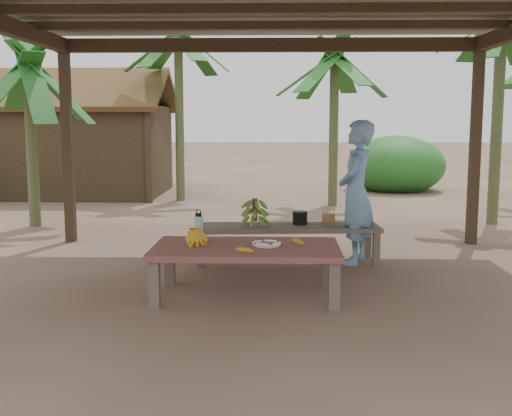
{
  "coord_description": "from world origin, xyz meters",
  "views": [
    {
      "loc": [
        0.06,
        -6.53,
        1.72
      ],
      "look_at": [
        -0.12,
        0.07,
        0.8
      ],
      "focal_mm": 45.0,
      "sensor_mm": 36.0,
      "label": 1
    }
  ],
  "objects_px": {
    "woman": "(356,193)",
    "work_table": "(246,253)",
    "cooking_pot": "(300,218)",
    "bench": "(287,230)",
    "ripe_banana_bunch": "(192,235)",
    "water_flask": "(199,227)",
    "plate": "(267,244)"
  },
  "relations": [
    {
      "from": "plate",
      "to": "work_table",
      "type": "bearing_deg",
      "value": -176.37
    },
    {
      "from": "water_flask",
      "to": "woman",
      "type": "distance_m",
      "value": 2.13
    },
    {
      "from": "water_flask",
      "to": "ripe_banana_bunch",
      "type": "bearing_deg",
      "value": -103.62
    },
    {
      "from": "plate",
      "to": "cooking_pot",
      "type": "height_order",
      "value": "cooking_pot"
    },
    {
      "from": "water_flask",
      "to": "woman",
      "type": "bearing_deg",
      "value": 35.42
    },
    {
      "from": "work_table",
      "to": "water_flask",
      "type": "bearing_deg",
      "value": 153.26
    },
    {
      "from": "bench",
      "to": "ripe_banana_bunch",
      "type": "height_order",
      "value": "ripe_banana_bunch"
    },
    {
      "from": "plate",
      "to": "woman",
      "type": "relative_size",
      "value": 0.16
    },
    {
      "from": "work_table",
      "to": "cooking_pot",
      "type": "distance_m",
      "value": 1.7
    },
    {
      "from": "ripe_banana_bunch",
      "to": "water_flask",
      "type": "relative_size",
      "value": 0.92
    },
    {
      "from": "work_table",
      "to": "bench",
      "type": "bearing_deg",
      "value": 74.48
    },
    {
      "from": "work_table",
      "to": "plate",
      "type": "distance_m",
      "value": 0.22
    },
    {
      "from": "water_flask",
      "to": "cooking_pot",
      "type": "xyz_separation_m",
      "value": [
        1.07,
        1.34,
        -0.11
      ]
    },
    {
      "from": "water_flask",
      "to": "plate",
      "type": "bearing_deg",
      "value": -19.14
    },
    {
      "from": "water_flask",
      "to": "woman",
      "type": "height_order",
      "value": "woman"
    },
    {
      "from": "work_table",
      "to": "ripe_banana_bunch",
      "type": "xyz_separation_m",
      "value": [
        -0.54,
        0.06,
        0.16
      ]
    },
    {
      "from": "ripe_banana_bunch",
      "to": "water_flask",
      "type": "height_order",
      "value": "water_flask"
    },
    {
      "from": "bench",
      "to": "ripe_banana_bunch",
      "type": "distance_m",
      "value": 1.75
    },
    {
      "from": "woman",
      "to": "work_table",
      "type": "bearing_deg",
      "value": -21.99
    },
    {
      "from": "ripe_banana_bunch",
      "to": "work_table",
      "type": "bearing_deg",
      "value": -6.12
    },
    {
      "from": "plate",
      "to": "woman",
      "type": "height_order",
      "value": "woman"
    },
    {
      "from": "plate",
      "to": "water_flask",
      "type": "height_order",
      "value": "water_flask"
    },
    {
      "from": "ripe_banana_bunch",
      "to": "woman",
      "type": "distance_m",
      "value": 2.29
    },
    {
      "from": "ripe_banana_bunch",
      "to": "cooking_pot",
      "type": "height_order",
      "value": "ripe_banana_bunch"
    },
    {
      "from": "plate",
      "to": "cooking_pot",
      "type": "relative_size",
      "value": 1.57
    },
    {
      "from": "water_flask",
      "to": "cooking_pot",
      "type": "relative_size",
      "value": 1.82
    },
    {
      "from": "plate",
      "to": "cooking_pot",
      "type": "xyz_separation_m",
      "value": [
        0.39,
        1.58,
        0.01
      ]
    },
    {
      "from": "water_flask",
      "to": "cooking_pot",
      "type": "height_order",
      "value": "water_flask"
    },
    {
      "from": "ripe_banana_bunch",
      "to": "cooking_pot",
      "type": "relative_size",
      "value": 1.69
    },
    {
      "from": "bench",
      "to": "water_flask",
      "type": "height_order",
      "value": "water_flask"
    },
    {
      "from": "cooking_pot",
      "to": "woman",
      "type": "xyz_separation_m",
      "value": [
        0.66,
        -0.11,
        0.33
      ]
    },
    {
      "from": "bench",
      "to": "ripe_banana_bunch",
      "type": "bearing_deg",
      "value": -127.83
    }
  ]
}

